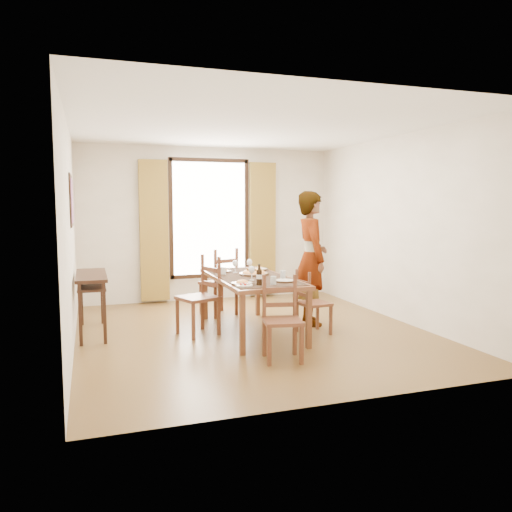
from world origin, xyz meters
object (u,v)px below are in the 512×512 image
object	(u,v)px
console_table	(91,283)
man	(311,258)
dining_table	(251,281)
pasta_platter	(254,271)

from	to	relation	value
console_table	man	world-z (taller)	man
dining_table	pasta_platter	bearing A→B (deg)	55.79
man	pasta_platter	world-z (taller)	man
console_table	dining_table	distance (m)	2.09
man	pasta_platter	bearing A→B (deg)	103.76
console_table	man	bearing A→B (deg)	-7.58
dining_table	man	world-z (taller)	man
man	pasta_platter	xyz separation A→B (m)	(-0.89, -0.08, -0.14)
man	pasta_platter	distance (m)	0.90
dining_table	pasta_platter	size ratio (longest dim) A/B	4.98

